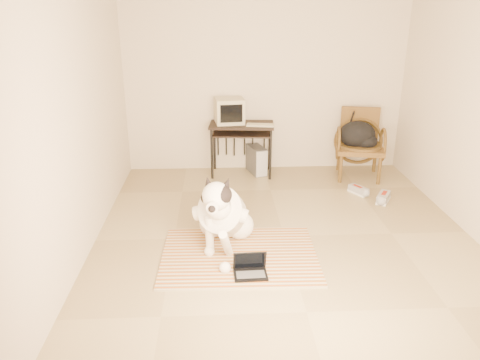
{
  "coord_description": "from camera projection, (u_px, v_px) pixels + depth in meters",
  "views": [
    {
      "loc": [
        -0.7,
        -4.44,
        2.35
      ],
      "look_at": [
        -0.48,
        -0.18,
        0.72
      ],
      "focal_mm": 35.0,
      "sensor_mm": 36.0,
      "label": 1
    }
  ],
  "objects": [
    {
      "name": "floor",
      "position": [
        284.0,
        236.0,
        5.01
      ],
      "size": [
        4.5,
        4.5,
        0.0
      ],
      "primitive_type": "plane",
      "color": "#9B875F",
      "rests_on": "ground"
    },
    {
      "name": "crt_monitor",
      "position": [
        229.0,
        111.0,
        6.56
      ],
      "size": [
        0.43,
        0.42,
        0.35
      ],
      "color": "#B8AF90",
      "rests_on": "computer_desk"
    },
    {
      "name": "backpack",
      "position": [
        359.0,
        136.0,
        6.49
      ],
      "size": [
        0.52,
        0.42,
        0.37
      ],
      "color": "black",
      "rests_on": "rattan_chair"
    },
    {
      "name": "wall_front",
      "position": [
        352.0,
        207.0,
        2.43
      ],
      "size": [
        4.5,
        0.0,
        4.5
      ],
      "primitive_type": "plane",
      "rotation": [
        -1.57,
        0.0,
        0.0
      ],
      "color": "beige",
      "rests_on": "floor"
    },
    {
      "name": "pc_tower",
      "position": [
        257.0,
        160.0,
        6.81
      ],
      "size": [
        0.29,
        0.46,
        0.4
      ],
      "color": "#4B4B4D",
      "rests_on": "floor"
    },
    {
      "name": "rattan_chair",
      "position": [
        360.0,
        143.0,
        6.6
      ],
      "size": [
        0.74,
        0.72,
        0.95
      ],
      "color": "brown",
      "rests_on": "floor"
    },
    {
      "name": "sneaker_right",
      "position": [
        383.0,
        198.0,
        5.87
      ],
      "size": [
        0.27,
        0.33,
        0.11
      ],
      "color": "silver",
      "rests_on": "floor"
    },
    {
      "name": "rug",
      "position": [
        239.0,
        255.0,
        4.62
      ],
      "size": [
        1.55,
        1.2,
        0.02
      ],
      "color": "#AE5116",
      "rests_on": "floor"
    },
    {
      "name": "wall_back",
      "position": [
        265.0,
        77.0,
        6.63
      ],
      "size": [
        4.5,
        0.0,
        4.5
      ],
      "primitive_type": "plane",
      "rotation": [
        1.57,
        0.0,
        0.0
      ],
      "color": "beige",
      "rests_on": "floor"
    },
    {
      "name": "desk_keyboard",
      "position": [
        260.0,
        125.0,
        6.46
      ],
      "size": [
        0.39,
        0.2,
        0.02
      ],
      "primitive_type": "cube",
      "rotation": [
        0.0,
        0.0,
        -0.17
      ],
      "color": "#B8AF90",
      "rests_on": "computer_desk"
    },
    {
      "name": "sneaker_left",
      "position": [
        358.0,
        190.0,
        6.12
      ],
      "size": [
        0.24,
        0.3,
        0.1
      ],
      "color": "silver",
      "rests_on": "floor"
    },
    {
      "name": "wall_left",
      "position": [
        80.0,
        115.0,
        4.44
      ],
      "size": [
        0.0,
        4.5,
        4.5
      ],
      "primitive_type": "plane",
      "rotation": [
        1.57,
        0.0,
        1.57
      ],
      "color": "beige",
      "rests_on": "floor"
    },
    {
      "name": "computer_desk",
      "position": [
        242.0,
        131.0,
        6.6
      ],
      "size": [
        0.94,
        0.58,
        0.75
      ],
      "color": "black",
      "rests_on": "floor"
    },
    {
      "name": "dog",
      "position": [
        223.0,
        215.0,
        4.71
      ],
      "size": [
        0.6,
        1.21,
        0.87
      ],
      "color": "white",
      "rests_on": "rug"
    },
    {
      "name": "laptop",
      "position": [
        250.0,
        269.0,
        4.27
      ],
      "size": [
        0.31,
        0.23,
        0.21
      ],
      "color": "black",
      "rests_on": "rug"
    }
  ]
}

